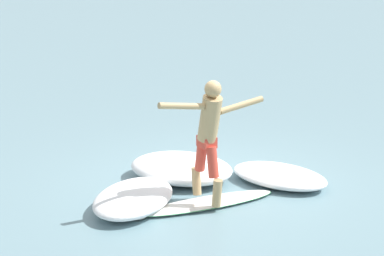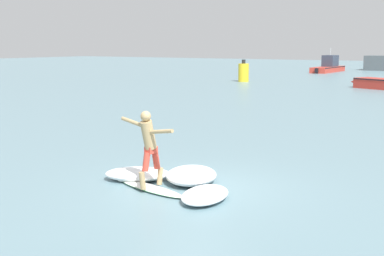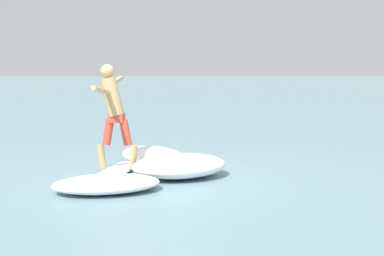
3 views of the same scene
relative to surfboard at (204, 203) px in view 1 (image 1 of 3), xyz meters
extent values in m
plane|color=slate|center=(0.76, 0.69, -0.04)|extent=(200.00, 200.00, 0.00)
ellipsoid|color=white|center=(0.04, -0.01, 0.00)|extent=(2.22, 0.96, 0.09)
ellipsoid|color=white|center=(-1.04, 0.24, 0.00)|extent=(0.36, 0.33, 0.07)
ellipsoid|color=#339E56|center=(0.04, -0.01, 0.00)|extent=(2.23, 0.98, 0.04)
cone|color=black|center=(0.91, -0.21, -0.11)|extent=(0.06, 0.06, 0.14)
cone|color=black|center=(0.79, -0.05, -0.11)|extent=(0.06, 0.06, 0.14)
cone|color=black|center=(0.73, -0.31, -0.11)|extent=(0.06, 0.06, 0.14)
cylinder|color=tan|center=(-0.01, -0.29, 0.25)|extent=(0.16, 0.20, 0.42)
cylinder|color=#C94232|center=(0.01, -0.17, 0.68)|extent=(0.18, 0.25, 0.46)
cylinder|color=tan|center=(0.09, 0.27, 0.25)|extent=(0.16, 0.20, 0.42)
cylinder|color=#C94232|center=(0.06, 0.15, 0.68)|extent=(0.18, 0.25, 0.46)
cube|color=#C94232|center=(0.04, -0.01, 0.94)|extent=(0.24, 0.29, 0.16)
cylinder|color=tan|center=(0.03, -0.09, 1.30)|extent=(0.34, 0.47, 0.72)
sphere|color=tan|center=(0.02, -0.16, 1.75)|extent=(0.24, 0.24, 0.24)
cylinder|color=tan|center=(0.51, -0.22, 1.44)|extent=(0.72, 0.24, 0.21)
cylinder|color=tan|center=(-0.47, -0.06, 1.57)|extent=(0.72, 0.22, 0.20)
ellipsoid|color=white|center=(0.46, 1.09, 0.15)|extent=(1.84, 2.04, 0.38)
ellipsoid|color=white|center=(1.53, -0.02, 0.08)|extent=(1.29, 1.78, 0.25)
ellipsoid|color=white|center=(-0.85, 0.58, 0.11)|extent=(1.96, 1.74, 0.31)
camera|label=1|loc=(-8.02, -9.39, 4.84)|focal=85.00mm
camera|label=2|loc=(7.48, -9.82, 3.39)|focal=50.00mm
camera|label=3|loc=(9.42, 0.98, 1.82)|focal=50.00mm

